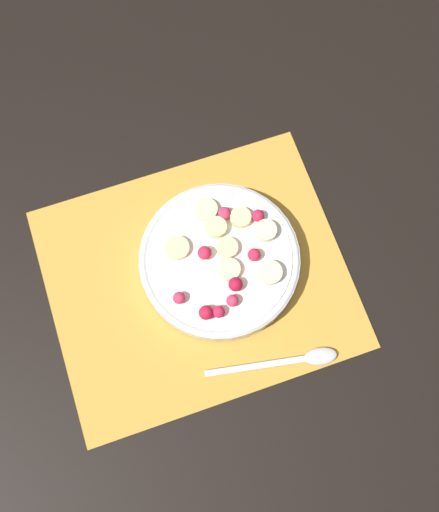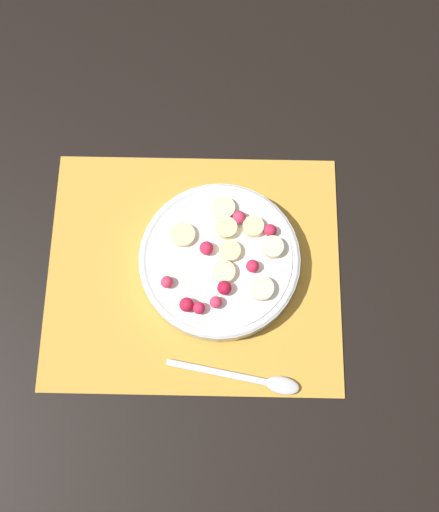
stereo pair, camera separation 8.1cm
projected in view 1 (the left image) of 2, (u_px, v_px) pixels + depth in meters
The scene contains 4 objects.
ground_plane at pixel (197, 278), 0.85m from camera, with size 3.00×3.00×0.00m, color black.
placemat at pixel (197, 278), 0.84m from camera, with size 0.43×0.36×0.01m.
fruit_bowl at pixel (220, 260), 0.83m from camera, with size 0.23×0.23×0.05m.
spoon at pixel (297, 360), 0.80m from camera, with size 0.19×0.05×0.01m.
Camera 1 is at (-0.04, -0.21, 0.82)m, focal length 40.00 mm.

